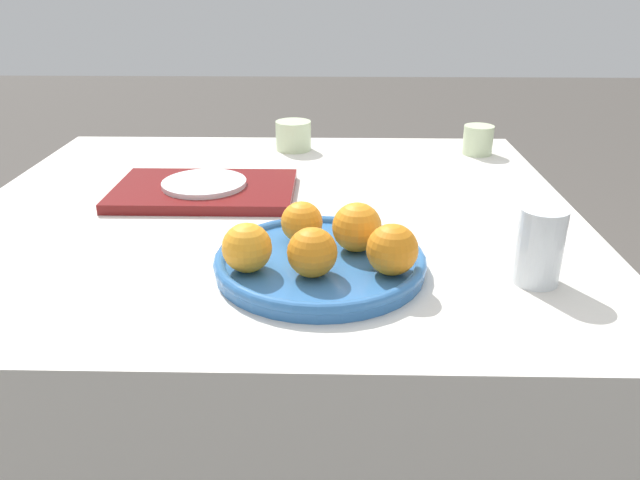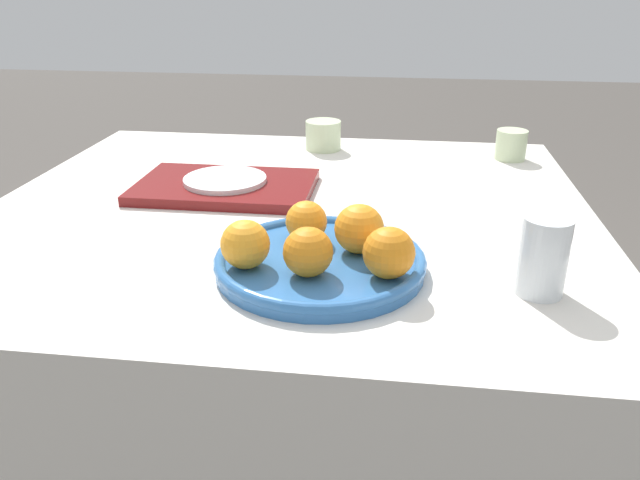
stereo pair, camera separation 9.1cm
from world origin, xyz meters
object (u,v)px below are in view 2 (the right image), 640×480
water_glass (543,256)px  serving_tray (225,187)px  cup_1 (323,135)px  orange_3 (359,229)px  fruit_platter (320,262)px  orange_0 (389,253)px  orange_1 (308,252)px  side_plate (225,180)px  cup_0 (511,145)px  orange_2 (306,222)px  orange_4 (245,244)px

water_glass → serving_tray: water_glass is taller
serving_tray → cup_1: cup_1 is taller
orange_3 → water_glass: (0.26, -0.06, -0.00)m
fruit_platter → orange_3: size_ratio=4.19×
orange_0 → orange_1: size_ratio=1.04×
side_plate → orange_1: bearing=-59.5°
water_glass → orange_1: bearing=-175.3°
fruit_platter → water_glass: (0.31, -0.03, 0.04)m
orange_1 → cup_0: 0.79m
water_glass → serving_tray: bearing=146.8°
orange_3 → cup_1: orange_3 is taller
serving_tray → cup_0: 0.68m
orange_2 → orange_3: 0.09m
fruit_platter → cup_1: 0.68m
orange_1 → orange_4: bearing=171.9°
orange_4 → side_plate: bearing=109.9°
side_plate → cup_0: size_ratio=2.34×
fruit_platter → orange_0: orange_0 is taller
serving_tray → orange_1: bearing=-59.5°
orange_0 → orange_1: orange_0 is taller
orange_0 → cup_0: (0.27, 0.69, -0.02)m
orange_3 → water_glass: size_ratio=0.67×
water_glass → cup_0: 0.67m
water_glass → cup_1: (-0.39, 0.70, -0.02)m
fruit_platter → water_glass: size_ratio=2.81×
orange_1 → orange_3: orange_3 is taller
orange_1 → serving_tray: (-0.23, 0.38, -0.05)m
orange_2 → orange_3: bearing=-19.6°
orange_4 → cup_0: bearing=55.5°
orange_2 → water_glass: 0.35m
cup_1 → orange_4: bearing=-91.7°
orange_3 → orange_4: bearing=-154.9°
fruit_platter → orange_2: orange_2 is taller
serving_tray → cup_0: (0.60, 0.31, 0.02)m
orange_2 → side_plate: bearing=127.7°
serving_tray → orange_3: bearing=-45.6°
orange_1 → water_glass: (0.32, 0.03, 0.00)m
fruit_platter → water_glass: water_glass is taller
orange_2 → water_glass: size_ratio=0.58×
orange_1 → orange_3: bearing=53.3°
fruit_platter → water_glass: bearing=-5.2°
orange_0 → cup_0: 0.74m
orange_1 → water_glass: water_glass is taller
orange_2 → cup_1: (-0.05, 0.61, -0.02)m
orange_0 → serving_tray: bearing=132.0°
fruit_platter → orange_3: 0.08m
fruit_platter → orange_3: orange_3 is taller
orange_3 → orange_4: (-0.16, -0.07, -0.00)m
orange_0 → orange_2: bearing=140.6°
serving_tray → side_plate: (0.00, 0.00, 0.02)m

